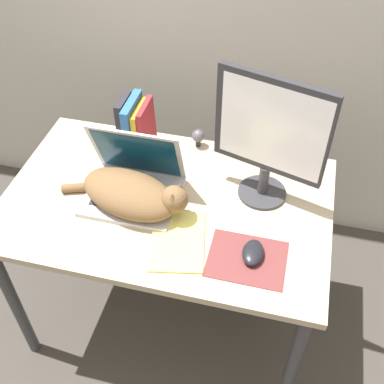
{
  "coord_description": "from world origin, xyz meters",
  "views": [
    {
      "loc": [
        0.38,
        -0.77,
        1.95
      ],
      "look_at": [
        0.1,
        0.33,
        0.83
      ],
      "focal_mm": 45.0,
      "sensor_mm": 36.0,
      "label": 1
    }
  ],
  "objects_px": {
    "laptop": "(134,183)",
    "external_monitor": "(270,136)",
    "cat": "(132,194)",
    "book_row": "(136,126)",
    "computer_mouse": "(253,253)",
    "notepad": "(178,241)",
    "webcam": "(198,136)"
  },
  "relations": [
    {
      "from": "laptop",
      "to": "webcam",
      "type": "relative_size",
      "value": 4.3
    },
    {
      "from": "external_monitor",
      "to": "webcam",
      "type": "distance_m",
      "value": 0.41
    },
    {
      "from": "laptop",
      "to": "book_row",
      "type": "relative_size",
      "value": 1.47
    },
    {
      "from": "webcam",
      "to": "computer_mouse",
      "type": "bearing_deg",
      "value": -59.21
    },
    {
      "from": "laptop",
      "to": "computer_mouse",
      "type": "height_order",
      "value": "laptop"
    },
    {
      "from": "cat",
      "to": "computer_mouse",
      "type": "bearing_deg",
      "value": -14.74
    },
    {
      "from": "laptop",
      "to": "external_monitor",
      "type": "distance_m",
      "value": 0.5
    },
    {
      "from": "laptop",
      "to": "notepad",
      "type": "bearing_deg",
      "value": -40.5
    },
    {
      "from": "notepad",
      "to": "laptop",
      "type": "bearing_deg",
      "value": 139.5
    },
    {
      "from": "laptop",
      "to": "external_monitor",
      "type": "height_order",
      "value": "external_monitor"
    },
    {
      "from": "computer_mouse",
      "to": "notepad",
      "type": "relative_size",
      "value": 0.37
    },
    {
      "from": "book_row",
      "to": "webcam",
      "type": "xyz_separation_m",
      "value": [
        0.23,
        0.07,
        -0.06
      ]
    },
    {
      "from": "book_row",
      "to": "notepad",
      "type": "height_order",
      "value": "book_row"
    },
    {
      "from": "cat",
      "to": "computer_mouse",
      "type": "height_order",
      "value": "cat"
    },
    {
      "from": "external_monitor",
      "to": "book_row",
      "type": "distance_m",
      "value": 0.56
    },
    {
      "from": "cat",
      "to": "book_row",
      "type": "xyz_separation_m",
      "value": [
        -0.09,
        0.32,
        0.04
      ]
    },
    {
      "from": "computer_mouse",
      "to": "notepad",
      "type": "bearing_deg",
      "value": 179.42
    },
    {
      "from": "external_monitor",
      "to": "computer_mouse",
      "type": "bearing_deg",
      "value": -87.86
    },
    {
      "from": "computer_mouse",
      "to": "webcam",
      "type": "distance_m",
      "value": 0.58
    },
    {
      "from": "external_monitor",
      "to": "computer_mouse",
      "type": "distance_m",
      "value": 0.38
    },
    {
      "from": "cat",
      "to": "book_row",
      "type": "distance_m",
      "value": 0.33
    },
    {
      "from": "computer_mouse",
      "to": "book_row",
      "type": "distance_m",
      "value": 0.69
    },
    {
      "from": "book_row",
      "to": "webcam",
      "type": "relative_size",
      "value": 2.93
    },
    {
      "from": "external_monitor",
      "to": "book_row",
      "type": "relative_size",
      "value": 2.14
    },
    {
      "from": "external_monitor",
      "to": "webcam",
      "type": "bearing_deg",
      "value": 143.79
    },
    {
      "from": "laptop",
      "to": "book_row",
      "type": "xyz_separation_m",
      "value": [
        -0.07,
        0.25,
        0.06
      ]
    },
    {
      "from": "cat",
      "to": "computer_mouse",
      "type": "relative_size",
      "value": 4.51
    },
    {
      "from": "external_monitor",
      "to": "notepad",
      "type": "xyz_separation_m",
      "value": [
        -0.24,
        -0.29,
        -0.26
      ]
    },
    {
      "from": "laptop",
      "to": "computer_mouse",
      "type": "distance_m",
      "value": 0.49
    },
    {
      "from": "external_monitor",
      "to": "book_row",
      "type": "xyz_separation_m",
      "value": [
        -0.52,
        0.14,
        -0.16
      ]
    },
    {
      "from": "laptop",
      "to": "webcam",
      "type": "bearing_deg",
      "value": 63.85
    },
    {
      "from": "external_monitor",
      "to": "computer_mouse",
      "type": "height_order",
      "value": "external_monitor"
    }
  ]
}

